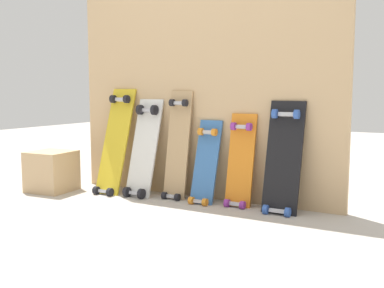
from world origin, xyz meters
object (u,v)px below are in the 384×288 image
at_px(wooden_crate, 52,171).
at_px(skateboard_yellow, 115,145).
at_px(skateboard_white, 143,152).
at_px(skateboard_blue, 205,167).
at_px(skateboard_natural, 177,150).
at_px(skateboard_orange, 240,165).
at_px(skateboard_black, 283,163).

bearing_deg(wooden_crate, skateboard_yellow, 25.84).
distance_m(skateboard_white, skateboard_blue, 0.50).
bearing_deg(skateboard_blue, skateboard_yellow, -176.75).
height_order(skateboard_white, skateboard_natural, skateboard_natural).
height_order(skateboard_orange, skateboard_black, skateboard_black).
distance_m(skateboard_white, skateboard_orange, 0.74).
distance_m(skateboard_blue, skateboard_orange, 0.25).
distance_m(skateboard_orange, skateboard_black, 0.30).
distance_m(skateboard_natural, skateboard_blue, 0.26).
relative_size(skateboard_natural, skateboard_black, 1.08).
xyz_separation_m(skateboard_orange, wooden_crate, (-1.42, -0.28, -0.12)).
xyz_separation_m(skateboard_white, skateboard_natural, (0.26, 0.05, 0.03)).
xyz_separation_m(skateboard_blue, wooden_crate, (-1.18, -0.25, -0.09)).
bearing_deg(wooden_crate, skateboard_blue, 12.14).
xyz_separation_m(skateboard_natural, skateboard_orange, (0.48, 0.01, -0.07)).
bearing_deg(wooden_crate, skateboard_black, 8.58).
xyz_separation_m(skateboard_yellow, skateboard_black, (1.28, 0.05, -0.04)).
xyz_separation_m(skateboard_yellow, skateboard_blue, (0.74, 0.04, -0.11)).
height_order(skateboard_yellow, wooden_crate, skateboard_yellow).
distance_m(skateboard_natural, skateboard_black, 0.78).
bearing_deg(skateboard_black, skateboard_white, -178.46).
bearing_deg(skateboard_black, wooden_crate, -171.42).
height_order(skateboard_natural, skateboard_black, skateboard_natural).
relative_size(skateboard_black, wooden_crate, 2.52).
bearing_deg(skateboard_black, skateboard_blue, -179.38).
distance_m(skateboard_yellow, skateboard_orange, 0.99).
bearing_deg(skateboard_natural, skateboard_white, -169.92).
xyz_separation_m(skateboard_white, skateboard_black, (1.04, 0.03, -0.00)).
bearing_deg(skateboard_natural, skateboard_black, -1.36).
xyz_separation_m(skateboard_orange, skateboard_black, (0.30, -0.02, 0.05)).
height_order(skateboard_white, wooden_crate, skateboard_white).
bearing_deg(skateboard_black, skateboard_yellow, -177.86).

